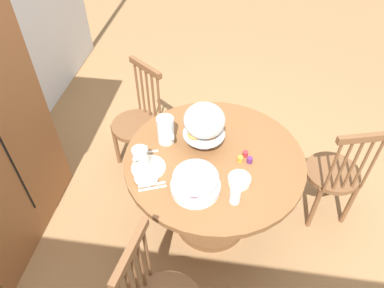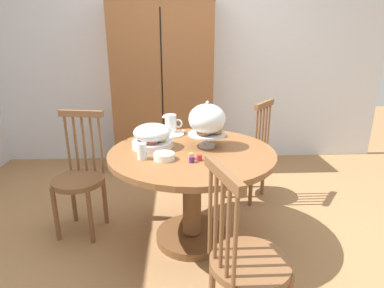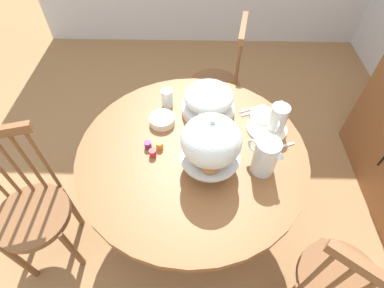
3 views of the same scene
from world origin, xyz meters
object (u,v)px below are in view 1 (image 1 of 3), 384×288
Objects in this scene: china_plate_small at (146,177)px; china_plate_large at (149,168)px; milk_pitcher at (141,159)px; windsor_chair_by_cabinet at (138,124)px; orange_juice_pitcher at (166,131)px; drinking_glass at (235,195)px; windsor_chair_near_window at (334,175)px; cereal_bowl at (239,180)px; pastry_stand_with_dome at (204,122)px; dining_table at (213,178)px; fruit_platter_covered at (196,181)px.

china_plate_large is at bearing 5.73° from china_plate_small.
milk_pitcher is 0.12m from china_plate_small.
orange_juice_pitcher is at bearing -142.55° from windsor_chair_by_cabinet.
windsor_chair_near_window is at bearing -51.92° from drinking_glass.
windsor_chair_near_window is at bearing -73.36° from china_plate_large.
windsor_chair_by_cabinet reaches higher than orange_juice_pitcher.
china_plate_large is 1.57× the size of cereal_bowl.
windsor_chair_by_cabinet is 4.95× the size of orange_juice_pitcher.
china_plate_large is at bearing 130.30° from pastry_stand_with_dome.
windsor_chair_near_window and windsor_chair_by_cabinet have the same top height.
windsor_chair_near_window is 4.43× the size of china_plate_large.
dining_table is 6.07× the size of orange_juice_pitcher.
pastry_stand_with_dome is 1.15× the size of fruit_platter_covered.
windsor_chair_by_cabinet is 0.69m from orange_juice_pitcher.
milk_pitcher reaches higher than dining_table.
dining_table is 0.46m from drinking_glass.
china_plate_small is (-0.36, 0.05, -0.07)m from orange_juice_pitcher.
orange_juice_pitcher is at bearing 33.05° from fruit_platter_covered.
windsor_chair_near_window is at bearing -69.61° from china_plate_small.
windsor_chair_by_cabinet is at bearing 53.28° from pastry_stand_with_dome.
milk_pitcher reaches higher than china_plate_small.
windsor_chair_by_cabinet is 1.29m from drinking_glass.
milk_pitcher is (-0.38, 1.32, 0.36)m from windsor_chair_near_window.
dining_table is at bearing -16.77° from fruit_platter_covered.
pastry_stand_with_dome is at bearing -53.46° from milk_pitcher.
drinking_glass is at bearing -155.93° from dining_table.
windsor_chair_near_window is 5.48× the size of milk_pitcher.
windsor_chair_near_window is 1.42m from milk_pitcher.
orange_juice_pitcher is 1.41× the size of cereal_bowl.
windsor_chair_near_window is at bearing -73.94° from milk_pitcher.
milk_pitcher is (-0.16, 0.45, 0.29)m from dining_table.
windsor_chair_near_window is (0.22, -0.87, -0.07)m from dining_table.
china_plate_small is (-0.47, 1.27, 0.30)m from windsor_chair_near_window.
orange_juice_pitcher is 0.29m from milk_pitcher.
cereal_bowl is (-0.04, -0.62, -0.05)m from milk_pitcher.
drinking_glass reaches higher than china_plate_large.
windsor_chair_near_window is 2.83× the size of pastry_stand_with_dome.
dining_table is at bearing -68.76° from china_plate_large.
windsor_chair_near_window is 0.87m from cereal_bowl.
china_plate_small is (-0.36, 0.31, -0.18)m from pastry_stand_with_dome.
pastry_stand_with_dome is 1.75× the size of orange_juice_pitcher.
milk_pitcher is at bearing 73.22° from drinking_glass.
pastry_stand_with_dome reaches higher than orange_juice_pitcher.
milk_pitcher is (0.13, 0.37, -0.01)m from fruit_platter_covered.
pastry_stand_with_dome is at bearing -49.70° from china_plate_large.
fruit_platter_covered reaches higher than dining_table.
cereal_bowl is at bearing -69.84° from fruit_platter_covered.
cereal_bowl reaches higher than dining_table.
china_plate_large is (-0.16, 0.41, 0.22)m from dining_table.
pastry_stand_with_dome reaches higher than fruit_platter_covered.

